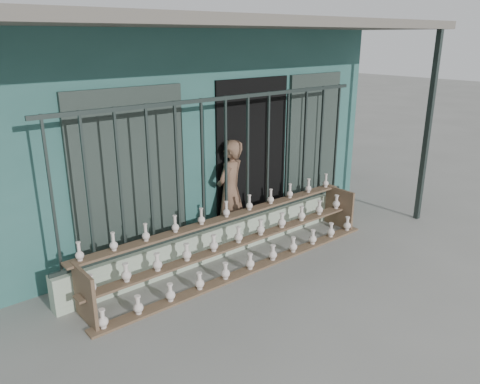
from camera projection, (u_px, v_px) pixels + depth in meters
ground at (291, 287)px, 5.87m from camera, size 60.00×60.00×0.00m
workshop_building at (126, 116)px, 8.43m from camera, size 7.40×6.60×3.21m
parapet_wall at (227, 238)px, 6.74m from camera, size 5.00×0.20×0.45m
security_fence at (226, 162)px, 6.38m from camera, size 5.00×0.04×1.80m
shelf_rack at (239, 241)px, 6.33m from camera, size 4.50×0.68×0.85m
elderly_woman at (230, 191)px, 6.99m from camera, size 0.68×0.57×1.57m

